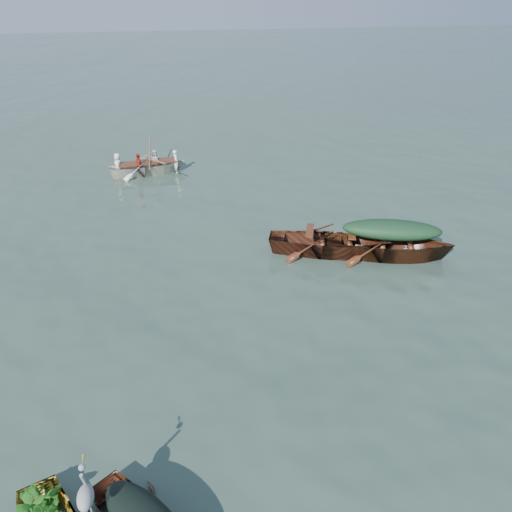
{
  "coord_description": "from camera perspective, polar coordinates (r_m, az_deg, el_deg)",
  "views": [
    {
      "loc": [
        -1.39,
        -7.12,
        6.87
      ],
      "look_at": [
        0.67,
        3.94,
        0.5
      ],
      "focal_mm": 35.0,
      "sensor_mm": 36.0,
      "label": 1
    }
  ],
  "objects": [
    {
      "name": "heron",
      "position": [
        7.55,
        -18.71,
        -25.32
      ],
      "size": [
        0.4,
        0.47,
        0.92
      ],
      "primitive_type": null,
      "rotation": [
        0.0,
        0.0,
        0.37
      ],
      "color": "#95999D",
      "rests_on": "yellow_dinghy"
    },
    {
      "name": "green_tarp_boat",
      "position": [
        14.39,
        14.85,
        -0.09
      ],
      "size": [
        5.08,
        2.87,
        1.16
      ],
      "primitive_type": "imported",
      "rotation": [
        0.0,
        0.0,
        1.27
      ],
      "color": "#522813",
      "rests_on": "ground"
    },
    {
      "name": "dinghy_weeds",
      "position": [
        7.98,
        -23.46,
        -24.35
      ],
      "size": [
        0.98,
        1.09,
        0.6
      ],
      "primitive_type": "imported",
      "rotation": [
        0.0,
        0.0,
        0.37
      ],
      "color": "#30711D",
      "rests_on": "yellow_dinghy"
    },
    {
      "name": "open_wooden_boat",
      "position": [
        14.22,
        8.33,
        0.28
      ],
      "size": [
        4.93,
        2.87,
        1.12
      ],
      "primitive_type": "imported",
      "rotation": [
        0.0,
        0.0,
        1.25
      ],
      "color": "#532C14",
      "rests_on": "ground"
    },
    {
      "name": "oars",
      "position": [
        20.21,
        -12.32,
        10.5
      ],
      "size": [
        0.97,
        2.66,
        0.06
      ],
      "primitive_type": null,
      "rotation": [
        0.0,
        0.0,
        1.72
      ],
      "color": "brown",
      "rests_on": "rowed_boat"
    },
    {
      "name": "thwart_benches",
      "position": [
        13.95,
        8.5,
        2.36
      ],
      "size": [
        2.51,
        1.57,
        0.04
      ],
      "primitive_type": null,
      "rotation": [
        0.0,
        0.0,
        1.25
      ],
      "color": "#482311",
      "rests_on": "open_wooden_boat"
    },
    {
      "name": "rowers",
      "position": [
        20.11,
        -12.43,
        11.44
      ],
      "size": [
        2.99,
        1.51,
        0.76
      ],
      "primitive_type": "imported",
      "rotation": [
        0.0,
        0.0,
        1.72
      ],
      "color": "white",
      "rests_on": "rowed_boat"
    },
    {
      "name": "rowed_boat",
      "position": [
        20.38,
        -12.17,
        9.14
      ],
      "size": [
        4.22,
        1.8,
        0.96
      ],
      "primitive_type": "imported",
      "rotation": [
        0.0,
        0.0,
        1.72
      ],
      "color": "white",
      "rests_on": "ground"
    },
    {
      "name": "green_tarp_cover",
      "position": [
        14.01,
        15.28,
        2.9
      ],
      "size": [
        2.79,
        1.58,
        0.52
      ],
      "primitive_type": "ellipsoid",
      "rotation": [
        0.0,
        0.0,
        1.27
      ],
      "color": "#15351A",
      "rests_on": "green_tarp_boat"
    },
    {
      "name": "ground",
      "position": [
        9.99,
        0.38,
        -13.93
      ],
      "size": [
        140.0,
        140.0,
        0.0
      ],
      "primitive_type": "plane",
      "color": "#364C40",
      "rests_on": "ground"
    }
  ]
}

